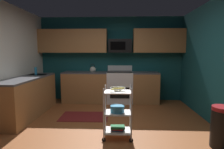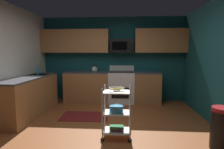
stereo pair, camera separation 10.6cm
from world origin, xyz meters
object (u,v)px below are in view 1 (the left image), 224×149
(microwave, at_px, (120,46))
(rolling_cart, at_px, (118,113))
(kettle, at_px, (93,69))
(dish_soap_bottle, at_px, (36,71))
(trash_can, at_px, (222,127))
(book_stack, at_px, (118,128))
(oven_range, at_px, (120,86))
(fruit_bowl, at_px, (118,89))
(mixing_bowl_large, at_px, (117,109))

(microwave, bearing_deg, rolling_cart, -90.63)
(rolling_cart, relative_size, kettle, 3.47)
(dish_soap_bottle, bearing_deg, kettle, 30.20)
(microwave, bearing_deg, dish_soap_bottle, -157.46)
(microwave, xyz_separation_m, trash_can, (1.62, -2.80, -1.37))
(microwave, distance_m, book_stack, 2.95)
(book_stack, relative_size, kettle, 0.98)
(book_stack, distance_m, dish_soap_bottle, 2.84)
(microwave, bearing_deg, oven_range, -89.74)
(fruit_bowl, relative_size, dish_soap_bottle, 1.36)
(microwave, bearing_deg, trash_can, -59.99)
(book_stack, distance_m, kettle, 2.67)
(kettle, relative_size, trash_can, 0.40)
(book_stack, height_order, trash_can, trash_can)
(oven_range, xyz_separation_m, trash_can, (1.62, -2.70, -0.15))
(fruit_bowl, bearing_deg, dish_soap_bottle, 143.57)
(microwave, xyz_separation_m, dish_soap_bottle, (-2.21, -0.92, -0.68))
(microwave, relative_size, trash_can, 1.06)
(microwave, xyz_separation_m, book_stack, (-0.03, -2.53, -1.53))
(oven_range, distance_m, dish_soap_bottle, 2.41)
(microwave, height_order, trash_can, microwave)
(book_stack, xyz_separation_m, trash_can, (1.65, -0.27, 0.16))
(rolling_cart, relative_size, dish_soap_bottle, 4.57)
(microwave, xyz_separation_m, rolling_cart, (-0.03, -2.53, -1.25))
(oven_range, xyz_separation_m, book_stack, (-0.03, -2.42, -0.31))
(rolling_cart, relative_size, trash_can, 1.39)
(rolling_cart, distance_m, book_stack, 0.28)
(mixing_bowl_large, bearing_deg, microwave, 89.24)
(rolling_cart, xyz_separation_m, trash_can, (1.65, -0.27, -0.12))
(rolling_cart, bearing_deg, oven_range, 89.34)
(dish_soap_bottle, bearing_deg, fruit_bowl, -36.43)
(kettle, bearing_deg, trash_can, -47.84)
(oven_range, xyz_separation_m, fruit_bowl, (-0.03, -2.42, 0.40))
(fruit_bowl, relative_size, book_stack, 1.05)
(dish_soap_bottle, bearing_deg, rolling_cart, -36.43)
(oven_range, height_order, fruit_bowl, oven_range)
(rolling_cart, bearing_deg, kettle, 108.14)
(rolling_cart, bearing_deg, fruit_bowl, 135.00)
(book_stack, height_order, kettle, kettle)
(dish_soap_bottle, bearing_deg, microwave, 22.54)
(kettle, bearing_deg, microwave, 7.54)
(rolling_cart, distance_m, kettle, 2.60)
(oven_range, relative_size, kettle, 4.17)
(book_stack, bearing_deg, kettle, 108.14)
(oven_range, distance_m, kettle, 0.97)
(kettle, distance_m, dish_soap_bottle, 1.61)
(trash_can, bearing_deg, oven_range, 120.96)
(rolling_cart, distance_m, mixing_bowl_large, 0.07)
(microwave, distance_m, dish_soap_bottle, 2.48)
(rolling_cart, bearing_deg, microwave, 89.37)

